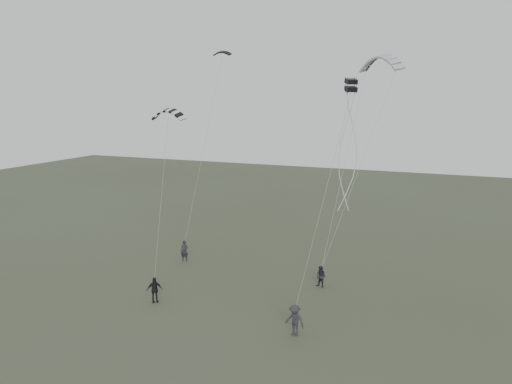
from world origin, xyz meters
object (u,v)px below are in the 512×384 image
at_px(flyer_right, 321,277).
at_px(kite_striped, 168,110).
at_px(flyer_far, 295,320).
at_px(kite_box, 351,85).
at_px(flyer_left, 184,251).
at_px(kite_pale_large, 381,56).
at_px(kite_dark_small, 222,52).
at_px(flyer_center, 154,290).

relative_size(flyer_right, kite_striped, 0.60).
height_order(flyer_far, kite_striped, kite_striped).
xyz_separation_m(flyer_far, kite_box, (2.35, 2.77, 14.02)).
xyz_separation_m(flyer_left, kite_pale_large, (15.31, 6.47, 16.68)).
bearing_deg(kite_dark_small, flyer_far, -53.16).
distance_m(flyer_center, kite_dark_small, 22.44).
bearing_deg(flyer_far, flyer_center, -174.00).
distance_m(flyer_center, kite_striped, 13.22).
bearing_deg(flyer_left, flyer_center, -85.43).
relative_size(flyer_right, kite_box, 2.36).
relative_size(kite_dark_small, kite_striped, 0.60).
relative_size(flyer_left, kite_striped, 0.68).
distance_m(flyer_center, kite_box, 19.32).
bearing_deg(flyer_left, kite_pale_large, 10.50).
relative_size(flyer_far, kite_dark_small, 1.17).
bearing_deg(kite_box, flyer_far, -161.88).
relative_size(flyer_left, flyer_far, 0.96).
relative_size(flyer_center, kite_pale_large, 0.41).
distance_m(flyer_right, kite_striped, 17.09).
relative_size(flyer_center, kite_box, 2.59).
bearing_deg(kite_dark_small, kite_box, -42.34).
xyz_separation_m(flyer_right, kite_dark_small, (-11.54, 6.84, 17.50)).
bearing_deg(flyer_right, kite_box, -43.15).
distance_m(flyer_left, kite_pale_large, 23.55).
relative_size(kite_pale_large, kite_striped, 1.59).
xyz_separation_m(flyer_far, kite_pale_large, (1.94, 16.05, 16.64)).
distance_m(flyer_far, kite_pale_large, 23.20).
bearing_deg(kite_box, flyer_left, 125.08).
distance_m(flyer_right, flyer_far, 8.24).
bearing_deg(kite_dark_small, kite_pale_large, 1.98).
bearing_deg(kite_box, flyer_center, 156.25).
bearing_deg(kite_striped, flyer_center, -71.54).
bearing_deg(kite_pale_large, flyer_center, -93.94).
xyz_separation_m(flyer_left, kite_dark_small, (1.23, 5.49, 17.39)).
xyz_separation_m(flyer_left, flyer_center, (2.62, -8.59, -0.03)).
distance_m(kite_striped, kite_box, 14.57).
height_order(flyer_far, kite_pale_large, kite_pale_large).
bearing_deg(kite_box, kite_dark_small, 108.18).
xyz_separation_m(flyer_far, kite_dark_small, (-12.14, 15.06, 17.35)).
bearing_deg(flyer_far, kite_striped, 167.02).
bearing_deg(kite_dark_small, kite_striped, -90.56).
bearing_deg(flyer_right, kite_pale_large, 90.49).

